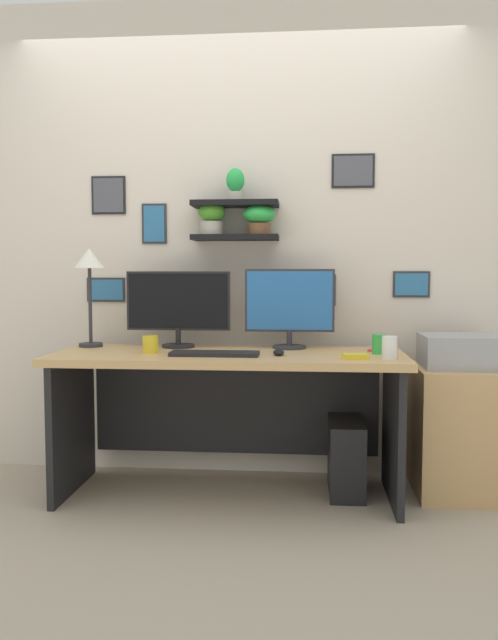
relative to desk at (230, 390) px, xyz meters
The scene contains 16 objects.
ground_plane 0.55m from the desk, 90.00° to the right, with size 8.00×8.00×0.00m, color tan.
back_wall_assembly 0.89m from the desk, 89.95° to the left, with size 4.40×0.24×2.70m.
desk is the anchor object (origin of this frame).
monitor_left 0.55m from the desk, 152.34° to the left, with size 0.57×0.18×0.42m.
monitor_right 0.56m from the desk, 27.64° to the left, with size 0.48×0.18×0.43m.
keyboard 0.29m from the desk, 107.15° to the right, with size 0.44×0.14×0.02m, color black.
computer_mouse 0.37m from the desk, 29.04° to the right, with size 0.06×0.09×0.03m, color black.
desk_lamp 1.03m from the desk, behind, with size 0.17×0.17×0.54m.
cell_phone 0.80m from the desk, ahead, with size 0.07×0.14×0.01m, color red.
coffee_mug 0.48m from the desk, 164.31° to the right, with size 0.08×0.08×0.09m, color yellow.
pen_cup 0.81m from the desk, ahead, with size 0.07×0.07×0.10m, color green.
scissors_tray 0.71m from the desk, 20.70° to the right, with size 0.12×0.08×0.02m, color yellow.
water_cup 0.87m from the desk, 16.71° to the right, with size 0.07×0.07×0.11m, color white.
drawer_cabinet 1.21m from the desk, ahead, with size 0.44×0.50×0.67m, color tan.
printer 1.21m from the desk, ahead, with size 0.38×0.34×0.17m, color #9E9EA3.
computer_tower_right 0.71m from the desk, ahead, with size 0.18×0.40×0.39m, color black.
Camera 1 is at (0.39, -3.26, 1.16)m, focal length 36.04 mm.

